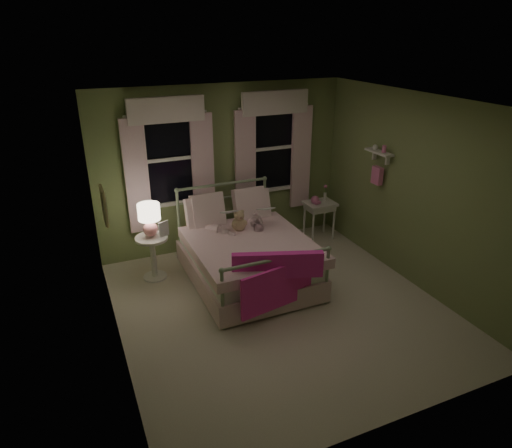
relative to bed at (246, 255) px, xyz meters
name	(u,v)px	position (x,y,z in m)	size (l,w,h in m)	color
room_shell	(282,215)	(0.12, -0.85, 0.92)	(4.20, 4.20, 4.20)	white
bed	(246,255)	(0.00, 0.00, 0.00)	(1.58, 2.04, 1.18)	white
pink_throw	(278,274)	(0.00, -1.03, 0.23)	(1.09, 0.46, 0.71)	#E62DA4
child_left	(216,211)	(-0.28, 0.42, 0.56)	(0.27, 0.18, 0.74)	#F7D1DD
child_right	(253,207)	(0.28, 0.42, 0.53)	(0.34, 0.26, 0.70)	#F7D1DD
book_left	(222,216)	(-0.28, 0.17, 0.58)	(0.20, 0.27, 0.03)	beige
book_right	(259,213)	(0.28, 0.17, 0.54)	(0.20, 0.27, 0.02)	beige
teddy_bear	(239,222)	(0.00, 0.26, 0.41)	(0.24, 0.20, 0.32)	tan
nightstand_left	(153,252)	(-1.20, 0.56, 0.03)	(0.46, 0.46, 0.65)	white
table_lamp	(149,217)	(-1.20, 0.56, 0.57)	(0.31, 0.31, 0.47)	pink
book_nightstand	(160,237)	(-1.10, 0.48, 0.27)	(0.16, 0.22, 0.02)	beige
nightstand_right	(320,208)	(1.67, 0.80, 0.17)	(0.50, 0.40, 0.64)	white
pink_toy	(315,200)	(1.57, 0.80, 0.32)	(0.14, 0.19, 0.14)	pink
bud_vase	(325,193)	(1.79, 0.85, 0.41)	(0.06, 0.06, 0.28)	white
window_left	(169,155)	(-0.73, 1.18, 1.24)	(1.34, 0.13, 1.96)	black
window_right	(274,144)	(0.97, 1.18, 1.24)	(1.34, 0.13, 1.96)	black
wall_shelf	(378,164)	(2.02, -0.15, 1.14)	(0.15, 0.50, 0.60)	white
framed_picture	(104,206)	(-1.82, -0.25, 1.12)	(0.03, 0.32, 0.42)	beige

